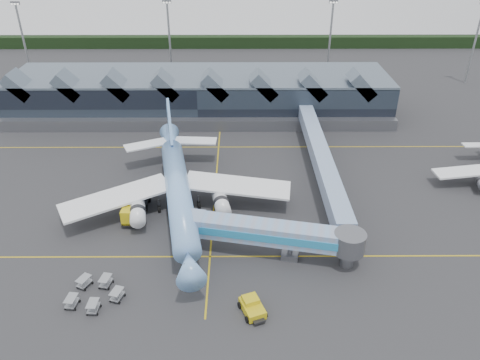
{
  "coord_description": "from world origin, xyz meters",
  "views": [
    {
      "loc": [
        4.1,
        -61.01,
        43.69
      ],
      "look_at": [
        4.42,
        5.5,
        5.0
      ],
      "focal_mm": 35.0,
      "sensor_mm": 36.0,
      "label": 1
    }
  ],
  "objects_px": {
    "main_airliner": "(178,187)",
    "fuel_truck": "(137,201)",
    "pushback_tug": "(252,307)",
    "jet_bridge": "(283,235)"
  },
  "relations": [
    {
      "from": "main_airliner",
      "to": "pushback_tug",
      "type": "xyz_separation_m",
      "value": [
        11.63,
        -23.32,
        -3.33
      ]
    },
    {
      "from": "fuel_truck",
      "to": "jet_bridge",
      "type": "bearing_deg",
      "value": -24.21
    },
    {
      "from": "pushback_tug",
      "to": "fuel_truck",
      "type": "bearing_deg",
      "value": 108.24
    },
    {
      "from": "jet_bridge",
      "to": "pushback_tug",
      "type": "xyz_separation_m",
      "value": [
        -4.62,
        -10.7,
        -3.0
      ]
    },
    {
      "from": "main_airliner",
      "to": "fuel_truck",
      "type": "height_order",
      "value": "main_airliner"
    },
    {
      "from": "main_airliner",
      "to": "fuel_truck",
      "type": "bearing_deg",
      "value": 175.88
    },
    {
      "from": "fuel_truck",
      "to": "pushback_tug",
      "type": "xyz_separation_m",
      "value": [
        18.44,
        -22.53,
        -1.13
      ]
    },
    {
      "from": "jet_bridge",
      "to": "pushback_tug",
      "type": "height_order",
      "value": "jet_bridge"
    },
    {
      "from": "main_airliner",
      "to": "pushback_tug",
      "type": "distance_m",
      "value": 26.27
    },
    {
      "from": "pushback_tug",
      "to": "main_airliner",
      "type": "bearing_deg",
      "value": 95.45
    }
  ]
}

